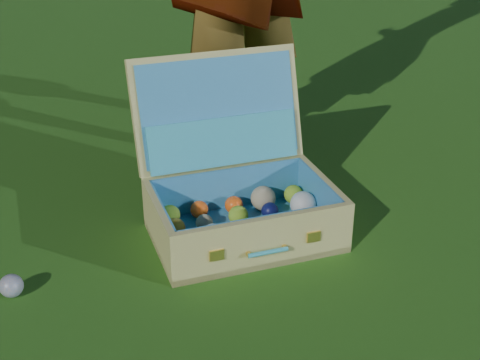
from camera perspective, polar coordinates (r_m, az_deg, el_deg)
ground at (r=1.80m, az=-1.10°, el=-7.99°), size 60.00×60.00×0.00m
stray_ball at (r=1.80m, az=-18.93°, el=-8.54°), size 0.06×0.06×0.06m
suitcase at (r=1.95m, az=-0.33°, el=-0.36°), size 0.59×0.56×0.48m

